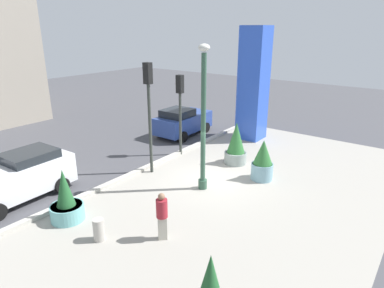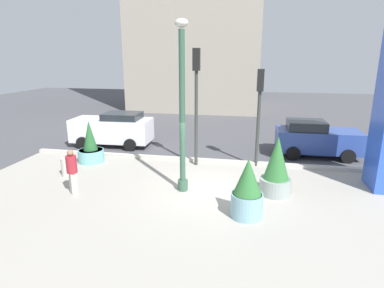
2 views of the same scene
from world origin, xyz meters
name	(u,v)px [view 1 (image 1 of 2)]	position (x,y,z in m)	size (l,w,h in m)	color
ground_plane	(146,160)	(0.00, 4.00, 0.00)	(60.00, 60.00, 0.00)	#47474C
plaza_pavement	(252,192)	(0.00, -2.00, 0.00)	(18.00, 10.00, 0.02)	#9E998E
curb_strip	(159,162)	(0.00, 3.12, 0.08)	(18.00, 0.24, 0.16)	#B7B2A8
lamp_post	(203,123)	(-0.92, -0.19, 2.84)	(0.44, 0.44, 5.83)	#335642
art_pillar_blue	(253,84)	(6.43, 1.42, 3.25)	(1.41, 1.41, 6.49)	blue
potted_plant_by_pillar	(263,161)	(1.38, -1.76, 0.85)	(0.96, 0.96, 1.83)	#7AA8B7
potted_plant_near_right	(66,202)	(-5.74, 2.19, 0.68)	(1.15, 1.15, 1.91)	#6BB2B2
potted_plant_mid_plaza	(236,145)	(2.32, 0.11, 0.93)	(1.09, 1.09, 2.09)	gray
concrete_bollard	(99,230)	(-5.85, 0.34, 0.38)	(0.36, 0.36, 0.75)	#B2ADA3
traffic_light_far_side	(180,102)	(1.66, 3.06, 2.84)	(0.28, 0.42, 4.17)	#333833
traffic_light_corner	(149,101)	(-0.96, 2.68, 3.36)	(0.28, 0.42, 5.00)	#333833
car_passing_lane	(18,177)	(-5.91, 5.02, 0.92)	(4.23, 2.07, 1.80)	silver
car_far_lane	(183,121)	(4.44, 5.11, 0.86)	(3.88, 2.04, 1.72)	#2D4793
pedestrian_crossing	(162,214)	(-4.60, -1.22, 0.89)	(0.51, 0.51, 1.62)	#B2AD9E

